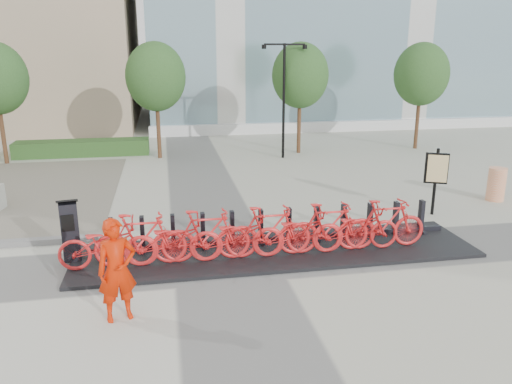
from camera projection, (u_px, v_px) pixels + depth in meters
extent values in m
plane|color=#A1A08E|center=(225.00, 261.00, 11.57)|extent=(120.00, 120.00, 0.00)
cube|color=#194016|center=(83.00, 148.00, 23.08)|extent=(6.00, 1.20, 0.70)
cylinder|color=brown|center=(2.00, 129.00, 21.11)|extent=(0.18, 0.18, 3.00)
cylinder|color=brown|center=(158.00, 125.00, 22.24)|extent=(0.18, 0.18, 3.00)
ellipsoid|color=#254C1D|center=(156.00, 77.00, 21.67)|extent=(2.60, 2.60, 2.99)
cylinder|color=brown|center=(299.00, 121.00, 23.38)|extent=(0.18, 0.18, 3.00)
ellipsoid|color=#254C1D|center=(300.00, 75.00, 22.80)|extent=(2.60, 2.60, 2.99)
cylinder|color=brown|center=(418.00, 118.00, 24.43)|extent=(0.18, 0.18, 3.00)
ellipsoid|color=#254C1D|center=(421.00, 74.00, 23.85)|extent=(2.60, 2.60, 2.99)
cylinder|color=black|center=(284.00, 102.00, 21.98)|extent=(0.12, 0.12, 5.00)
cube|color=black|center=(274.00, 44.00, 21.23)|extent=(0.90, 0.08, 0.08)
cube|color=black|center=(295.00, 44.00, 21.39)|extent=(0.90, 0.08, 0.08)
cylinder|color=black|center=(264.00, 47.00, 21.18)|extent=(0.20, 0.20, 0.18)
cylinder|color=black|center=(305.00, 47.00, 21.49)|extent=(0.20, 0.20, 0.18)
cube|color=black|center=(277.00, 251.00, 12.07)|extent=(9.60, 2.40, 0.08)
imported|color=red|center=(107.00, 244.00, 10.90)|extent=(2.09, 0.73, 1.10)
imported|color=red|center=(141.00, 240.00, 11.00)|extent=(2.03, 0.57, 1.22)
imported|color=red|center=(174.00, 240.00, 11.15)|extent=(2.09, 0.73, 1.10)
imported|color=red|center=(206.00, 235.00, 11.26)|extent=(2.03, 0.57, 1.22)
imported|color=red|center=(237.00, 236.00, 11.40)|extent=(2.09, 0.73, 1.10)
imported|color=red|center=(268.00, 231.00, 11.51)|extent=(2.03, 0.57, 1.22)
imported|color=red|center=(298.00, 232.00, 11.65)|extent=(2.09, 0.73, 1.10)
imported|color=red|center=(328.00, 227.00, 11.76)|extent=(2.03, 0.57, 1.22)
imported|color=red|center=(357.00, 228.00, 11.90)|extent=(2.09, 0.73, 1.10)
imported|color=red|center=(385.00, 224.00, 12.01)|extent=(2.03, 0.57, 1.22)
cube|color=black|center=(70.00, 232.00, 11.28)|extent=(0.43, 0.39, 1.36)
cube|color=black|center=(67.00, 201.00, 11.08)|extent=(0.52, 0.45, 0.17)
cube|color=black|center=(68.00, 223.00, 11.04)|extent=(0.27, 0.07, 0.38)
imported|color=red|center=(117.00, 270.00, 8.86)|extent=(0.80, 0.64, 1.91)
cylinder|color=#FF5C07|center=(496.00, 184.00, 16.12)|extent=(0.60, 0.60, 1.08)
cylinder|color=black|center=(435.00, 182.00, 14.60)|extent=(0.09, 0.09, 2.00)
cube|color=black|center=(436.00, 168.00, 14.49)|extent=(0.63, 0.36, 0.91)
cube|color=#F0D089|center=(437.00, 169.00, 14.44)|extent=(0.52, 0.25, 0.80)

